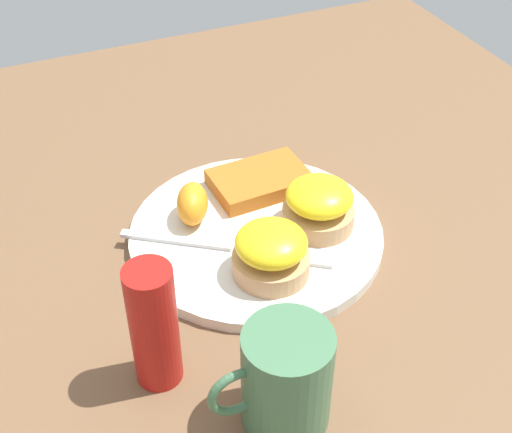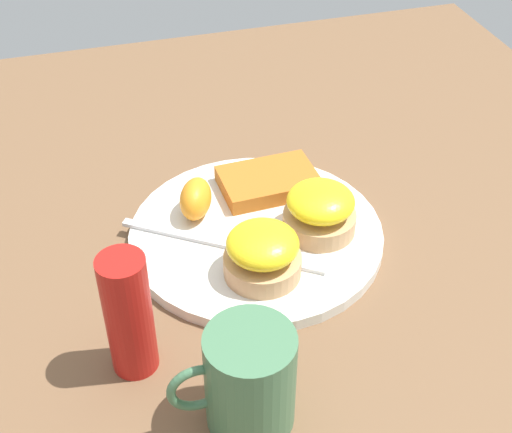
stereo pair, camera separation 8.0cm
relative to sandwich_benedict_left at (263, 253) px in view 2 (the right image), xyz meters
The scene contains 9 objects.
ground_plane 0.08m from the sandwich_benedict_left, 100.56° to the right, with size 1.10×1.10×0.00m, color brown.
plate 0.08m from the sandwich_benedict_left, 100.56° to the right, with size 0.29×0.29×0.01m, color silver.
sandwich_benedict_left is the anchor object (origin of this frame).
sandwich_benedict_right 0.10m from the sandwich_benedict_left, 148.37° to the right, with size 0.08×0.08×0.06m.
hashbrown_patty 0.15m from the sandwich_benedict_left, 109.41° to the right, with size 0.12×0.08×0.02m, color #B0601E.
orange_wedge 0.13m from the sandwich_benedict_left, 68.77° to the right, with size 0.06×0.04×0.04m, color orange.
fork 0.05m from the sandwich_benedict_left, 69.63° to the right, with size 0.21×0.15×0.00m.
cup 0.17m from the sandwich_benedict_left, 69.45° to the left, with size 0.11×0.08×0.10m.
condiment_bottle 0.17m from the sandwich_benedict_left, 26.05° to the left, with size 0.04×0.04×0.13m, color #B21914.
Camera 2 is at (0.17, 0.60, 0.54)m, focal length 50.00 mm.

